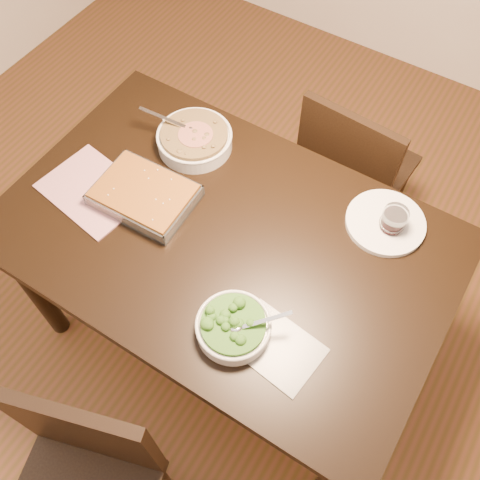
% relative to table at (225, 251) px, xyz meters
% --- Properties ---
extents(ground, '(4.00, 4.00, 0.00)m').
position_rel_table_xyz_m(ground, '(0.00, 0.00, -0.65)').
color(ground, '#4B3415').
rests_on(ground, ground).
extents(table, '(1.40, 0.90, 0.75)m').
position_rel_table_xyz_m(table, '(0.00, 0.00, 0.00)').
color(table, black).
rests_on(table, ground).
extents(magazine_a, '(0.36, 0.29, 0.01)m').
position_rel_table_xyz_m(magazine_a, '(-0.46, -0.08, 0.10)').
color(magazine_a, '#B63458').
rests_on(magazine_a, table).
extents(magazine_b, '(0.26, 0.20, 0.00)m').
position_rel_table_xyz_m(magazine_b, '(0.32, -0.23, 0.10)').
color(magazine_b, '#24252B').
rests_on(magazine_b, table).
extents(coaster, '(0.11, 0.11, 0.00)m').
position_rel_table_xyz_m(coaster, '(0.42, 0.29, 0.10)').
color(coaster, white).
rests_on(coaster, table).
extents(stew_bowl, '(0.28, 0.26, 0.10)m').
position_rel_table_xyz_m(stew_bowl, '(-0.29, 0.26, 0.13)').
color(stew_bowl, silver).
rests_on(stew_bowl, table).
extents(broccoli_bowl, '(0.21, 0.21, 0.08)m').
position_rel_table_xyz_m(broccoli_bowl, '(0.19, -0.25, 0.12)').
color(broccoli_bowl, silver).
rests_on(broccoli_bowl, table).
extents(baking_dish, '(0.32, 0.24, 0.06)m').
position_rel_table_xyz_m(baking_dish, '(-0.29, -0.02, 0.12)').
color(baking_dish, silver).
rests_on(baking_dish, table).
extents(wine_tumbler, '(0.08, 0.08, 0.09)m').
position_rel_table_xyz_m(wine_tumbler, '(0.42, 0.29, 0.14)').
color(wine_tumbler, black).
rests_on(wine_tumbler, coaster).
extents(dinner_plate, '(0.25, 0.25, 0.02)m').
position_rel_table_xyz_m(dinner_plate, '(0.40, 0.30, 0.10)').
color(dinner_plate, white).
rests_on(dinner_plate, table).
extents(chair_far, '(0.42, 0.42, 0.84)m').
position_rel_table_xyz_m(chair_far, '(0.16, 0.69, -0.18)').
color(chair_far, black).
rests_on(chair_far, ground).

